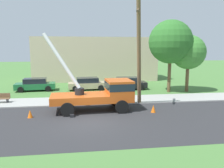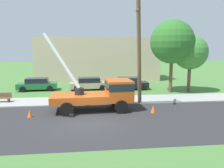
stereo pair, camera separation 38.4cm
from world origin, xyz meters
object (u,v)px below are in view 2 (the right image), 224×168
at_px(traffic_cone_behind, 30,113).
at_px(parked_sedan_tan, 89,84).
at_px(traffic_cone_ahead, 153,109).
at_px(roadside_tree_near, 190,52).
at_px(parked_sedan_green, 37,84).
at_px(park_bench, 2,98).
at_px(utility_truck, 102,92).
at_px(leaning_utility_pole, 139,52).
at_px(parked_sedan_black, 129,83).
at_px(roadside_tree_far, 172,42).

bearing_deg(traffic_cone_behind, parked_sedan_tan, 67.65).
height_order(traffic_cone_ahead, roadside_tree_near, roadside_tree_near).
bearing_deg(parked_sedan_green, park_bench, -106.89).
bearing_deg(traffic_cone_ahead, park_bench, 160.21).
bearing_deg(roadside_tree_near, utility_truck, -147.29).
bearing_deg(parked_sedan_green, utility_truck, -53.42).
xyz_separation_m(leaning_utility_pole, traffic_cone_ahead, (0.73, -1.82, -4.22)).
distance_m(parked_sedan_black, roadside_tree_far, 6.73).
bearing_deg(park_bench, parked_sedan_green, 73.11).
bearing_deg(parked_sedan_green, roadside_tree_far, -10.70).
bearing_deg(parked_sedan_tan, roadside_tree_near, -13.09).
xyz_separation_m(utility_truck, roadside_tree_near, (10.07, 6.47, 2.94)).
bearing_deg(utility_truck, traffic_cone_ahead, -18.12).
xyz_separation_m(parked_sedan_green, parked_sedan_tan, (5.91, -0.20, 0.00)).
height_order(parked_sedan_green, roadside_tree_near, roadside_tree_near).
relative_size(parked_sedan_tan, parked_sedan_black, 1.02).
height_order(traffic_cone_behind, parked_sedan_tan, parked_sedan_tan).
relative_size(park_bench, roadside_tree_far, 0.20).
xyz_separation_m(parked_sedan_green, parked_sedan_black, (10.61, -0.53, 0.00)).
bearing_deg(roadside_tree_near, traffic_cone_behind, -152.91).
bearing_deg(traffic_cone_ahead, parked_sedan_green, 135.33).
bearing_deg(roadside_tree_near, parked_sedan_black, 160.50).
bearing_deg(roadside_tree_far, traffic_cone_ahead, -118.99).
xyz_separation_m(traffic_cone_behind, roadside_tree_near, (15.28, 7.82, 4.07)).
bearing_deg(roadside_tree_near, parked_sedan_tan, 166.91).
height_order(parked_sedan_black, roadside_tree_near, roadside_tree_near).
relative_size(utility_truck, parked_sedan_green, 1.52).
height_order(leaning_utility_pole, park_bench, leaning_utility_pole).
distance_m(traffic_cone_behind, roadside_tree_far, 16.14).
bearing_deg(roadside_tree_near, parked_sedan_green, 170.74).
distance_m(parked_sedan_black, park_bench, 13.58).
relative_size(parked_sedan_black, roadside_tree_near, 0.71).
height_order(utility_truck, parked_sedan_tan, utility_truck).
distance_m(traffic_cone_ahead, parked_sedan_black, 9.93).
bearing_deg(parked_sedan_green, traffic_cone_ahead, -44.67).
bearing_deg(leaning_utility_pole, traffic_cone_ahead, -68.10).
relative_size(traffic_cone_ahead, traffic_cone_behind, 1.00).
bearing_deg(parked_sedan_tan, parked_sedan_green, 178.07).
relative_size(traffic_cone_behind, parked_sedan_tan, 0.12).
bearing_deg(roadside_tree_far, leaning_utility_pole, -130.42).
bearing_deg(roadside_tree_near, park_bench, -170.22).
relative_size(utility_truck, traffic_cone_ahead, 12.31).
height_order(traffic_cone_ahead, parked_sedan_tan, parked_sedan_tan).
bearing_deg(roadside_tree_far, utility_truck, -141.05).
bearing_deg(roadside_tree_far, parked_sedan_tan, 163.71).
bearing_deg(parked_sedan_tan, leaning_utility_pole, -65.03).
distance_m(parked_sedan_green, parked_sedan_tan, 5.92).
xyz_separation_m(utility_truck, roadside_tree_far, (7.96, 6.43, 4.06)).
xyz_separation_m(traffic_cone_ahead, traffic_cone_behind, (-8.92, -0.13, 0.00)).
xyz_separation_m(leaning_utility_pole, parked_sedan_black, (0.78, 8.11, -3.78)).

